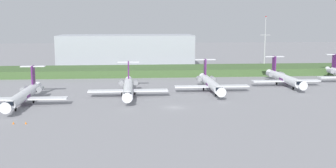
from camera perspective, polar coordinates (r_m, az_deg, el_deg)
The scene contains 10 objects.
ground_plane at distance 131.10m, azimuth -0.40°, elevation -0.51°, with size 500.00×500.00×0.00m, color gray.
grass_berm at distance 162.67m, azimuth -1.26°, elevation 1.89°, with size 320.00×20.00×2.85m, color #426033.
regional_jet_second at distance 111.57m, azimuth -19.76°, elevation -1.46°, with size 22.81×31.00×9.00m.
regional_jet_third at distance 117.11m, azimuth -5.68°, elevation -0.47°, with size 22.81×31.00×9.00m.
regional_jet_fourth at distance 124.81m, azimuth 6.08°, elevation 0.12°, with size 22.81×31.00×9.00m.
regional_jet_fifth at distance 140.39m, azimuth 16.17°, elevation 0.82°, with size 22.81×31.00×9.00m.
antenna_mast at distance 180.34m, azimuth 13.57°, elevation 5.01°, with size 4.40×0.50×23.43m.
distant_hangar at distance 190.47m, azimuth -5.93°, elevation 4.72°, with size 62.11×21.53×14.78m, color #9EA3AD.
safety_cone_mid_marker at distance 92.03m, azimuth -21.10°, elevation -5.17°, with size 0.44×0.44×0.55m, color orange.
safety_cone_rear_marker at distance 91.16m, azimuth -19.54°, elevation -5.21°, with size 0.44×0.44×0.55m, color orange.
Camera 1 is at (-9.76, -98.85, 22.16)m, focal length 42.94 mm.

